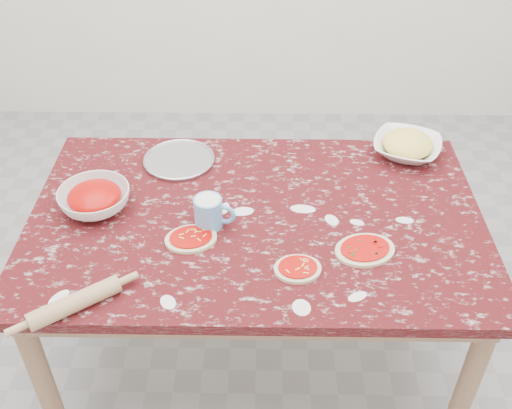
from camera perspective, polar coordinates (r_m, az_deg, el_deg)
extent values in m
plane|color=gray|center=(2.64, 0.00, -13.62)|extent=(4.00, 4.00, 0.00)
cube|color=#400C0F|center=(2.11, 0.00, -1.48)|extent=(1.60, 1.00, 0.04)
cube|color=#977156|center=(2.15, 0.00, -2.70)|extent=(1.50, 0.90, 0.08)
cylinder|color=#977156|center=(2.24, -19.70, -15.63)|extent=(0.07, 0.07, 0.71)
cylinder|color=#977156|center=(2.22, 19.53, -16.12)|extent=(0.07, 0.07, 0.71)
cylinder|color=#977156|center=(2.78, -14.89, -1.57)|extent=(0.07, 0.07, 0.71)
cylinder|color=#977156|center=(2.76, 15.24, -1.86)|extent=(0.07, 0.07, 0.71)
cylinder|color=#B2B2B7|center=(2.38, -7.37, 4.21)|extent=(0.31, 0.31, 0.01)
imported|color=white|center=(2.18, -15.16, 0.47)|extent=(0.28, 0.28, 0.08)
imported|color=white|center=(2.47, 14.24, 5.31)|extent=(0.34, 0.34, 0.06)
cylinder|color=#619FDC|center=(2.03, -4.58, -0.76)|extent=(0.10, 0.10, 0.11)
torus|color=#619FDC|center=(2.02, -3.04, -0.95)|extent=(0.08, 0.03, 0.08)
cylinder|color=silver|center=(2.01, -4.64, 0.11)|extent=(0.08, 0.08, 0.01)
ellipsoid|color=beige|center=(2.01, -6.24, -3.30)|extent=(0.20, 0.17, 0.01)
ellipsoid|color=red|center=(2.00, -6.26, -3.12)|extent=(0.17, 0.14, 0.00)
ellipsoid|color=beige|center=(1.90, 4.00, -6.18)|extent=(0.16, 0.14, 0.01)
ellipsoid|color=red|center=(1.89, 4.02, -6.00)|extent=(0.13, 0.12, 0.00)
ellipsoid|color=beige|center=(1.99, 10.36, -4.32)|extent=(0.24, 0.20, 0.01)
ellipsoid|color=red|center=(1.98, 10.39, -4.14)|extent=(0.19, 0.17, 0.00)
cylinder|color=tan|center=(1.85, -16.97, -8.98)|extent=(0.26, 0.21, 0.06)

